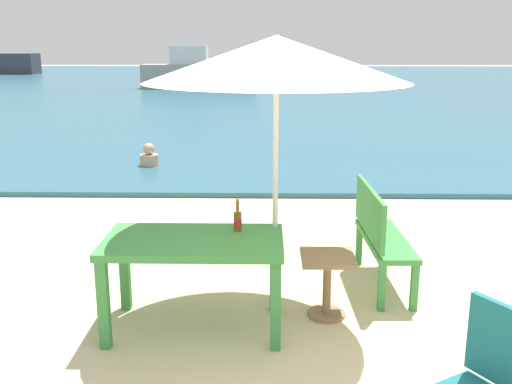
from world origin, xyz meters
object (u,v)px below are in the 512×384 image
Objects in this scene: side_table_wood at (327,277)px; bench_green_left at (378,231)px; beer_bottle_amber at (238,220)px; boat_sailboat at (198,73)px; picnic_table_green at (194,252)px; swimmer_person at (149,157)px; patio_umbrella at (276,59)px.

bench_green_left reaches higher than side_table_wood.
side_table_wood is at bearing 2.65° from beer_bottle_amber.
boat_sailboat is (-3.90, 25.00, 0.46)m from side_table_wood.
picnic_table_green is 1.16× the size of bench_green_left.
picnic_table_green is 5.28× the size of beer_bottle_amber.
picnic_table_green reaches higher than swimmer_person.
picnic_table_green is 0.61× the size of patio_umbrella.
patio_umbrella is at bearing -69.21° from swimmer_person.
boat_sailboat is (-3.16, 25.03, -0.04)m from beer_bottle_amber.
boat_sailboat is (-3.47, 24.91, -1.30)m from patio_umbrella.
picnic_table_green reaches higher than side_table_wood.
picnic_table_green is at bearing -150.99° from bench_green_left.
bench_green_left reaches higher than swimmer_person.
beer_bottle_amber is 1.31m from patio_umbrella.
swimmer_person is at bearing 114.12° from side_table_wood.
swimmer_person is 0.07× the size of boat_sailboat.
patio_umbrella reaches higher than boat_sailboat.
boat_sailboat reaches higher than beer_bottle_amber.
boat_sailboat is at bearing 96.39° from picnic_table_green.
picnic_table_green is at bearing -83.61° from boat_sailboat.
bench_green_left is 6.13m from swimmer_person.
side_table_wood is at bearing -11.83° from patio_umbrella.
swimmer_person is at bearing 110.79° from patio_umbrella.
picnic_table_green is 0.44m from beer_bottle_amber.
bench_green_left is 0.22× the size of boat_sailboat.
side_table_wood is (0.44, -0.09, -1.76)m from patio_umbrella.
beer_bottle_amber is 0.22× the size of bench_green_left.
side_table_wood is 0.88m from bench_green_left.
beer_bottle_amber is 0.89m from side_table_wood.
beer_bottle_amber reaches higher than picnic_table_green.
picnic_table_green is 0.25× the size of boat_sailboat.
boat_sailboat reaches higher than picnic_table_green.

